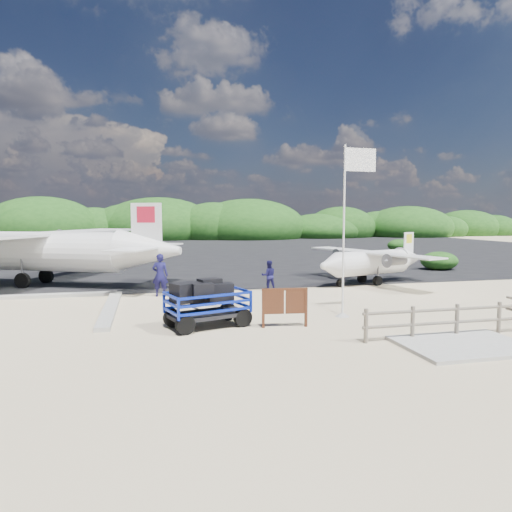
{
  "coord_description": "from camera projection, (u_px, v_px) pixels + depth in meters",
  "views": [
    {
      "loc": [
        -3.04,
        -16.75,
        3.67
      ],
      "look_at": [
        1.69,
        3.08,
        1.84
      ],
      "focal_mm": 32.0,
      "sensor_mm": 36.0,
      "label": 1
    }
  ],
  "objects": [
    {
      "name": "signboard",
      "position": [
        285.0,
        327.0,
        14.96
      ],
      "size": [
        1.62,
        0.33,
        1.32
      ],
      "primitive_type": null,
      "rotation": [
        0.0,
        0.0,
        -0.11
      ],
      "color": "#502917",
      "rests_on": "ground"
    },
    {
      "name": "crew_b",
      "position": [
        269.0,
        276.0,
        22.13
      ],
      "size": [
        0.75,
        0.6,
        1.48
      ],
      "primitive_type": "imported",
      "rotation": [
        0.0,
        0.0,
        3.09
      ],
      "color": "#131243",
      "rests_on": "ground"
    },
    {
      "name": "aircraft_large",
      "position": [
        343.0,
        253.0,
        44.34
      ],
      "size": [
        23.97,
        23.97,
        5.41
      ],
      "primitive_type": null,
      "rotation": [
        0.0,
        0.0,
        2.71
      ],
      "color": "#B2B2B2",
      "rests_on": "ground"
    },
    {
      "name": "flagpole",
      "position": [
        342.0,
        316.0,
        16.54
      ],
      "size": [
        1.26,
        0.58,
        6.15
      ],
      "primitive_type": null,
      "rotation": [
        0.0,
        0.0,
        0.06
      ],
      "color": "white",
      "rests_on": "ground"
    },
    {
      "name": "ground",
      "position": [
        232.0,
        312.0,
        17.26
      ],
      "size": [
        160.0,
        160.0,
        0.0
      ],
      "primitive_type": "plane",
      "color": "beige"
    },
    {
      "name": "aircraft_small",
      "position": [
        33.0,
        252.0,
        45.08
      ],
      "size": [
        8.93,
        8.93,
        2.59
      ],
      "primitive_type": null,
      "rotation": [
        0.0,
        0.0,
        3.43
      ],
      "color": "#B2B2B2",
      "rests_on": "ground"
    },
    {
      "name": "fence",
      "position": [
        456.0,
        337.0,
        13.8
      ],
      "size": [
        6.4,
        2.0,
        1.1
      ],
      "primitive_type": null,
      "color": "#B2B2B2",
      "rests_on": "ground"
    },
    {
      "name": "vegetation_band",
      "position": [
        168.0,
        239.0,
        70.54
      ],
      "size": [
        124.0,
        8.0,
        4.4
      ],
      "primitive_type": null,
      "color": "#B2B2B2",
      "rests_on": "ground"
    },
    {
      "name": "baggage_cart",
      "position": [
        208.0,
        327.0,
        15.01
      ],
      "size": [
        3.17,
        2.37,
        1.41
      ],
      "primitive_type": null,
      "rotation": [
        0.0,
        0.0,
        0.3
      ],
      "color": "#0C25B5",
      "rests_on": "ground"
    },
    {
      "name": "walkway_pad",
      "position": [
        464.0,
        347.0,
        12.71
      ],
      "size": [
        3.5,
        2.5,
        0.1
      ],
      "primitive_type": null,
      "color": "#B2B2B2",
      "rests_on": "ground"
    },
    {
      "name": "asphalt_apron",
      "position": [
        178.0,
        251.0,
        46.32
      ],
      "size": [
        90.0,
        50.0,
        0.04
      ],
      "primitive_type": null,
      "color": "#B2B2B2",
      "rests_on": "ground"
    },
    {
      "name": "crew_a",
      "position": [
        160.0,
        275.0,
        20.54
      ],
      "size": [
        0.77,
        0.57,
        1.95
      ],
      "primitive_type": "imported",
      "rotation": [
        0.0,
        0.0,
        2.99
      ],
      "color": "#131243",
      "rests_on": "ground"
    }
  ]
}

